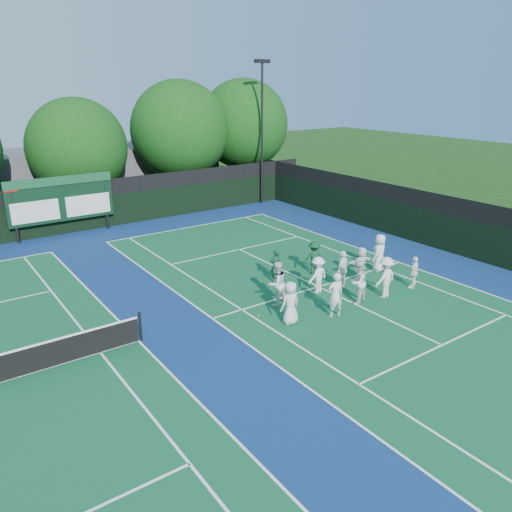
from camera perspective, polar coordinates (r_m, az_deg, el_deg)
ground at (r=21.82m, az=8.89°, el=-4.35°), size 120.00×120.00×0.00m
court_apron at (r=19.29m, az=-6.35°, el=-7.53°), size 34.00×32.00×0.01m
near_court at (r=22.48m, az=7.14°, el=-3.51°), size 11.05×23.85×0.01m
back_fence at (r=32.10m, az=-19.68°, el=5.01°), size 34.00×0.08×3.00m
divider_fence_right at (r=28.63m, az=20.78°, el=3.23°), size 0.08×32.00×3.00m
scoreboard at (r=31.29m, az=-21.41°, el=6.03°), size 6.00×0.21×3.55m
clubhouse at (r=40.62m, az=-17.58°, el=8.98°), size 18.00×6.00×4.00m
light_pole_right at (r=36.97m, az=0.69°, el=15.64°), size 1.20×0.30×10.12m
tree_c at (r=35.37m, az=-19.50°, el=11.32°), size 6.44×6.44×7.79m
tree_d at (r=38.02m, az=-8.55°, el=13.78°), size 7.14×7.14×8.89m
tree_e at (r=40.85m, az=-1.29°, el=14.59°), size 6.98×6.98×8.97m
tennis_ball_0 at (r=18.52m, az=2.21°, el=-8.51°), size 0.07×0.07×0.07m
tennis_ball_1 at (r=22.48m, az=6.78°, el=-3.43°), size 0.07×0.07×0.07m
tennis_ball_2 at (r=23.67m, az=14.50°, el=-2.74°), size 0.07×0.07×0.07m
tennis_ball_3 at (r=19.62m, az=0.30°, el=-6.81°), size 0.07×0.07×0.07m
tennis_ball_4 at (r=25.57m, az=4.50°, el=-0.49°), size 0.07×0.07×0.07m
tennis_ball_5 at (r=23.72m, az=11.68°, el=-2.46°), size 0.07×0.07×0.07m
player_front_0 at (r=18.79m, az=3.95°, el=-5.36°), size 0.84×0.55×1.69m
player_front_1 at (r=19.51m, az=9.08°, el=-4.40°), size 0.75×0.58×1.81m
player_front_2 at (r=20.87m, az=11.54°, el=-2.90°), size 1.05×0.92×1.84m
player_front_3 at (r=21.67m, az=14.56°, el=-2.38°), size 1.21×0.77×1.79m
player_front_4 at (r=23.05m, az=17.63°, el=-1.78°), size 0.93×0.64×1.47m
player_back_0 at (r=20.28m, az=2.38°, el=-3.16°), size 0.98×0.80×1.85m
player_back_1 at (r=21.61m, az=7.07°, el=-2.16°), size 1.13×0.75×1.63m
player_back_2 at (r=22.25m, az=9.87°, el=-1.53°), size 1.10×0.78×1.73m
player_back_3 at (r=23.54m, az=11.94°, el=-0.77°), size 1.43×0.53×1.52m
player_back_4 at (r=24.59m, az=13.93°, el=0.34°), size 1.03×0.82×1.84m
coach_left at (r=22.65m, az=2.26°, el=-1.11°), size 0.61×0.45×1.55m
coach_right at (r=23.71m, az=6.64°, el=-0.19°), size 1.20×0.96×1.62m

